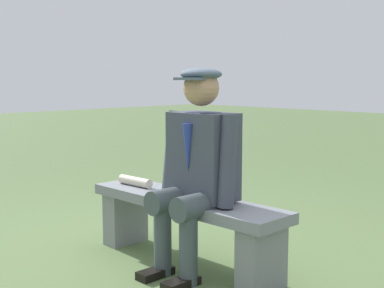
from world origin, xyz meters
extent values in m
plane|color=#587141|center=(0.00, 0.00, 0.00)|extent=(30.00, 30.00, 0.00)
cube|color=gray|center=(0.00, 0.00, 0.41)|extent=(1.51, 0.36, 0.07)
cube|color=gray|center=(-0.63, 0.00, 0.19)|extent=(0.15, 0.31, 0.38)
cube|color=gray|center=(0.63, 0.00, 0.19)|extent=(0.15, 0.31, 0.38)
cube|color=#3E4452|center=(-0.17, 0.00, 0.73)|extent=(0.42, 0.25, 0.54)
cylinder|color=#1E2338|center=(-0.17, 0.00, 0.97)|extent=(0.23, 0.23, 0.06)
cone|color=navy|center=(-0.17, 0.13, 0.79)|extent=(0.07, 0.07, 0.30)
sphere|color=tan|center=(-0.17, 0.02, 1.15)|extent=(0.22, 0.22, 0.22)
ellipsoid|color=#495866|center=(-0.17, 0.02, 1.23)|extent=(0.25, 0.25, 0.08)
cube|color=#495866|center=(-0.17, 0.12, 1.21)|extent=(0.18, 0.10, 0.02)
cylinder|color=#404A4E|center=(-0.28, 0.12, 0.46)|extent=(0.15, 0.41, 0.15)
cylinder|color=#404A4E|center=(-0.28, 0.24, 0.23)|extent=(0.11, 0.11, 0.46)
cube|color=black|center=(-0.28, 0.30, 0.03)|extent=(0.10, 0.24, 0.05)
cylinder|color=#3E4452|center=(-0.40, 0.04, 0.73)|extent=(0.11, 0.14, 0.55)
cylinder|color=#404A4E|center=(-0.05, 0.12, 0.46)|extent=(0.15, 0.41, 0.15)
cylinder|color=#404A4E|center=(-0.05, 0.24, 0.23)|extent=(0.11, 0.11, 0.46)
cube|color=black|center=(-0.05, 0.30, 0.03)|extent=(0.10, 0.24, 0.05)
cylinder|color=#3E4452|center=(0.07, 0.04, 0.73)|extent=(0.11, 0.18, 0.55)
cylinder|color=beige|center=(0.50, 0.01, 0.48)|extent=(0.30, 0.08, 0.07)
camera|label=1|loc=(-2.46, 2.34, 1.22)|focal=50.05mm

